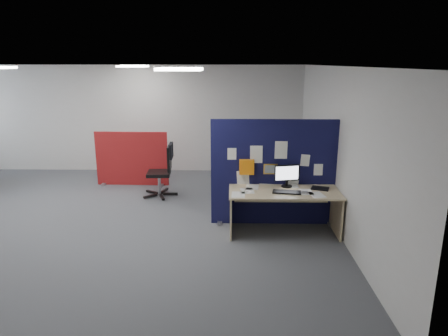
{
  "coord_description": "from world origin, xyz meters",
  "views": [
    {
      "loc": [
        2.73,
        -6.62,
        2.77
      ],
      "look_at": [
        2.59,
        0.01,
        1.0
      ],
      "focal_mm": 32.0,
      "sensor_mm": 36.0,
      "label": 1
    }
  ],
  "objects_px": {
    "red_divider": "(132,159)",
    "office_chair": "(164,167)",
    "navy_divider": "(275,173)",
    "main_desk": "(284,200)",
    "monitor_main": "(287,175)"
  },
  "relations": [
    {
      "from": "monitor_main",
      "to": "red_divider",
      "type": "relative_size",
      "value": 0.26
    },
    {
      "from": "monitor_main",
      "to": "office_chair",
      "type": "distance_m",
      "value": 2.87
    },
    {
      "from": "red_divider",
      "to": "office_chair",
      "type": "relative_size",
      "value": 1.49
    },
    {
      "from": "monitor_main",
      "to": "red_divider",
      "type": "xyz_separation_m",
      "value": [
        -3.22,
        2.4,
        -0.33
      ]
    },
    {
      "from": "monitor_main",
      "to": "red_divider",
      "type": "bearing_deg",
      "value": 131.27
    },
    {
      "from": "navy_divider",
      "to": "main_desk",
      "type": "bearing_deg",
      "value": -72.29
    },
    {
      "from": "office_chair",
      "to": "navy_divider",
      "type": "bearing_deg",
      "value": -37.01
    },
    {
      "from": "monitor_main",
      "to": "main_desk",
      "type": "bearing_deg",
      "value": -122.1
    },
    {
      "from": "navy_divider",
      "to": "red_divider",
      "type": "bearing_deg",
      "value": 143.82
    },
    {
      "from": "red_divider",
      "to": "navy_divider",
      "type": "bearing_deg",
      "value": -34.87
    },
    {
      "from": "main_desk",
      "to": "monitor_main",
      "type": "xyz_separation_m",
      "value": [
        0.07,
        0.18,
        0.38
      ]
    },
    {
      "from": "red_divider",
      "to": "office_chair",
      "type": "bearing_deg",
      "value": -40.36
    },
    {
      "from": "navy_divider",
      "to": "office_chair",
      "type": "relative_size",
      "value": 2.0
    },
    {
      "from": "office_chair",
      "to": "red_divider",
      "type": "bearing_deg",
      "value": 135.04
    },
    {
      "from": "main_desk",
      "to": "red_divider",
      "type": "relative_size",
      "value": 1.09
    }
  ]
}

